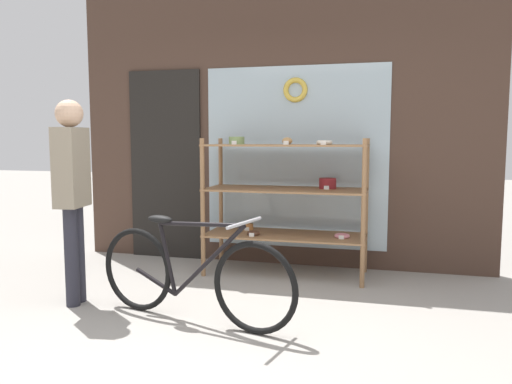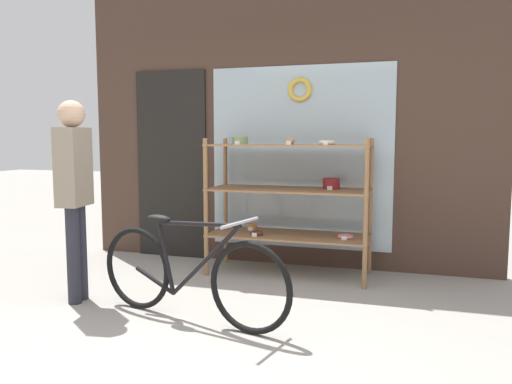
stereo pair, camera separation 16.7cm
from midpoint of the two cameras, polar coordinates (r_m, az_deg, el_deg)
ground_plane at (r=3.39m, az=-5.69°, el=-17.32°), size 30.00×30.00×0.00m
storefront_facade at (r=5.36m, az=3.50°, el=9.44°), size 4.46×0.13×3.42m
display_case at (r=4.91m, az=4.85°, el=0.04°), size 1.58×0.60×1.37m
bicycle at (r=3.76m, az=-6.42°, el=-9.27°), size 1.66×0.54×0.79m
pedestrian at (r=4.29m, az=-19.03°, el=0.79°), size 0.23×0.34×1.66m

